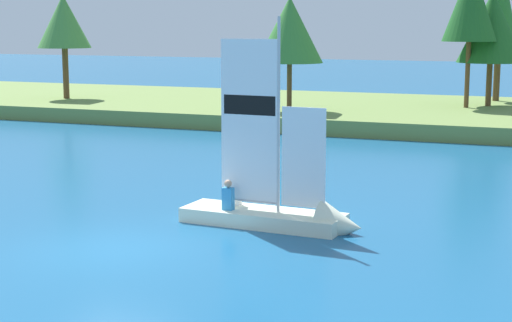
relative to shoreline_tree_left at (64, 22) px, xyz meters
name	(u,v)px	position (x,y,z in m)	size (l,w,h in m)	color
ground_plane	(115,248)	(18.41, -24.89, -5.24)	(200.00, 200.00, 0.00)	#195684
shore_bank	(383,112)	(18.41, 2.79, -4.86)	(80.00, 15.50, 0.76)	olive
shoreline_tree_left	(64,22)	(0.00, 0.00, 0.00)	(3.12, 3.12, 6.05)	brown
shoreline_tree_midleft	(290,30)	(14.62, -1.83, -0.42)	(3.36, 3.36, 5.71)	brown
shoreline_tree_centre	(471,3)	(22.75, 3.22, 0.96)	(2.83, 2.83, 7.46)	brown
shoreline_tree_midright	(492,27)	(23.74, 4.53, -0.28)	(3.57, 3.57, 6.10)	brown
shoreline_tree_right	(500,6)	(23.84, 7.80, 0.87)	(2.24, 2.24, 7.76)	brown
sailboat	(291,213)	(21.57, -21.58, -4.85)	(4.84, 1.58, 5.72)	silver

